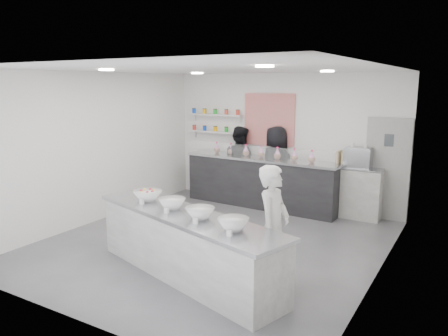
# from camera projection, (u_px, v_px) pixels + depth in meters

# --- Properties ---
(floor) EXTENTS (6.00, 6.00, 0.00)m
(floor) POSITION_uv_depth(u_px,v_px,m) (214.00, 243.00, 7.70)
(floor) COLOR #515156
(floor) RESTS_ON ground
(ceiling) EXTENTS (6.00, 6.00, 0.00)m
(ceiling) POSITION_uv_depth(u_px,v_px,m) (213.00, 69.00, 7.13)
(ceiling) COLOR white
(ceiling) RESTS_ON floor
(back_wall) EXTENTS (5.50, 0.00, 5.50)m
(back_wall) POSITION_uv_depth(u_px,v_px,m) (283.00, 140.00, 9.95)
(back_wall) COLOR white
(back_wall) RESTS_ON floor
(left_wall) EXTENTS (0.00, 6.00, 6.00)m
(left_wall) POSITION_uv_depth(u_px,v_px,m) (98.00, 147.00, 8.79)
(left_wall) COLOR white
(left_wall) RESTS_ON floor
(right_wall) EXTENTS (0.00, 6.00, 6.00)m
(right_wall) POSITION_uv_depth(u_px,v_px,m) (382.00, 176.00, 6.04)
(right_wall) COLOR white
(right_wall) RESTS_ON floor
(back_door) EXTENTS (0.88, 0.04, 2.10)m
(back_door) POSITION_uv_depth(u_px,v_px,m) (387.00, 169.00, 8.86)
(back_door) COLOR gray
(back_door) RESTS_ON floor
(pattern_panel) EXTENTS (1.25, 0.03, 1.20)m
(pattern_panel) POSITION_uv_depth(u_px,v_px,m) (269.00, 120.00, 10.02)
(pattern_panel) COLOR #B60404
(pattern_panel) RESTS_ON back_wall
(jar_shelf_lower) EXTENTS (1.45, 0.22, 0.04)m
(jar_shelf_lower) POSITION_uv_depth(u_px,v_px,m) (216.00, 132.00, 10.72)
(jar_shelf_lower) COLOR silver
(jar_shelf_lower) RESTS_ON back_wall
(jar_shelf_upper) EXTENTS (1.45, 0.22, 0.04)m
(jar_shelf_upper) POSITION_uv_depth(u_px,v_px,m) (216.00, 115.00, 10.64)
(jar_shelf_upper) COLOR silver
(jar_shelf_upper) RESTS_ON back_wall
(preserve_jars) EXTENTS (1.45, 0.10, 0.56)m
(preserve_jars) POSITION_uv_depth(u_px,v_px,m) (215.00, 121.00, 10.65)
(preserve_jars) COLOR red
(preserve_jars) RESTS_ON jar_shelf_lower
(downlight_0) EXTENTS (0.24, 0.24, 0.02)m
(downlight_0) POSITION_uv_depth(u_px,v_px,m) (106.00, 70.00, 6.99)
(downlight_0) COLOR white
(downlight_0) RESTS_ON ceiling
(downlight_1) EXTENTS (0.24, 0.24, 0.02)m
(downlight_1) POSITION_uv_depth(u_px,v_px,m) (265.00, 66.00, 5.59)
(downlight_1) COLOR white
(downlight_1) RESTS_ON ceiling
(downlight_2) EXTENTS (0.24, 0.24, 0.02)m
(downlight_2) POSITION_uv_depth(u_px,v_px,m) (197.00, 73.00, 9.19)
(downlight_2) COLOR white
(downlight_2) RESTS_ON ceiling
(downlight_3) EXTENTS (0.24, 0.24, 0.02)m
(downlight_3) POSITION_uv_depth(u_px,v_px,m) (327.00, 71.00, 7.79)
(downlight_3) COLOR white
(downlight_3) RESTS_ON ceiling
(prep_counter) EXTENTS (3.55, 1.74, 0.95)m
(prep_counter) POSITION_uv_depth(u_px,v_px,m) (186.00, 245.00, 6.28)
(prep_counter) COLOR #989894
(prep_counter) RESTS_ON floor
(back_bar) EXTENTS (3.67, 0.82, 1.13)m
(back_bar) POSITION_uv_depth(u_px,v_px,m) (261.00, 182.00, 9.91)
(back_bar) COLOR black
(back_bar) RESTS_ON floor
(sneeze_guard) EXTENTS (3.59, 0.17, 0.31)m
(sneeze_guard) POSITION_uv_depth(u_px,v_px,m) (254.00, 153.00, 9.51)
(sneeze_guard) COLOR white
(sneeze_guard) RESTS_ON back_bar
(espresso_ledge) EXTENTS (1.44, 0.46, 1.07)m
(espresso_ledge) POSITION_uv_depth(u_px,v_px,m) (346.00, 191.00, 9.17)
(espresso_ledge) COLOR #989894
(espresso_ledge) RESTS_ON floor
(espresso_machine) EXTENTS (0.52, 0.36, 0.40)m
(espresso_machine) POSITION_uv_depth(u_px,v_px,m) (358.00, 158.00, 8.93)
(espresso_machine) COLOR #93969E
(espresso_machine) RESTS_ON espresso_ledge
(cup_stacks) EXTENTS (0.24, 0.24, 0.31)m
(cup_stacks) POSITION_uv_depth(u_px,v_px,m) (341.00, 159.00, 9.12)
(cup_stacks) COLOR tan
(cup_stacks) RESTS_ON espresso_ledge
(prep_bowls) EXTENTS (2.40, 1.15, 0.16)m
(prep_bowls) POSITION_uv_depth(u_px,v_px,m) (186.00, 208.00, 6.18)
(prep_bowls) COLOR white
(prep_bowls) RESTS_ON prep_counter
(label_cards) EXTENTS (2.01, 0.04, 0.07)m
(label_cards) POSITION_uv_depth(u_px,v_px,m) (173.00, 222.00, 5.69)
(label_cards) COLOR white
(label_cards) RESTS_ON prep_counter
(cookie_bags) EXTENTS (2.56, 0.26, 0.27)m
(cookie_bags) POSITION_uv_depth(u_px,v_px,m) (261.00, 152.00, 9.78)
(cookie_bags) COLOR #FF8BE2
(cookie_bags) RESTS_ON back_bar
(woman_prep) EXTENTS (0.44, 0.64, 1.72)m
(woman_prep) POSITION_uv_depth(u_px,v_px,m) (273.00, 228.00, 5.86)
(woman_prep) COLOR silver
(woman_prep) RESTS_ON floor
(staff_left) EXTENTS (0.93, 0.76, 1.78)m
(staff_left) POSITION_uv_depth(u_px,v_px,m) (239.00, 164.00, 10.41)
(staff_left) COLOR black
(staff_left) RESTS_ON floor
(staff_right) EXTENTS (1.02, 0.81, 1.83)m
(staff_right) POSITION_uv_depth(u_px,v_px,m) (276.00, 166.00, 9.93)
(staff_right) COLOR black
(staff_right) RESTS_ON floor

